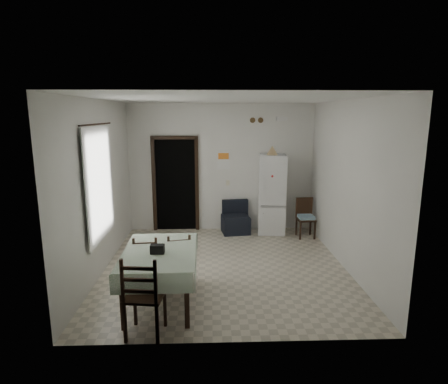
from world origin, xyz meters
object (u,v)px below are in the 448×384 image
navy_seat (236,217)px  dining_chair_far_right (178,259)px  fridge (272,194)px  dining_chair_near_head (145,295)px  dining_table (161,277)px  dining_chair_far_left (147,262)px  corner_chair (306,218)px

navy_seat → dining_chair_far_right: (-1.07, -2.62, 0.07)m
fridge → dining_chair_near_head: 4.54m
dining_table → dining_chair_far_left: dining_chair_far_left is taller
dining_chair_far_left → corner_chair: bearing=-146.1°
fridge → dining_table: fridge is taller
fridge → dining_chair_near_head: fridge is taller
corner_chair → dining_chair_far_left: bearing=-144.8°
corner_chair → fridge: bearing=149.6°
navy_seat → dining_table: dining_table is taller
corner_chair → dining_chair_near_head: 4.61m
dining_chair_far_right → dining_table: bearing=58.5°
dining_table → dining_chair_far_right: bearing=69.4°
dining_table → dining_chair_far_right: (0.20, 0.57, 0.04)m
fridge → dining_chair_far_left: bearing=-123.5°
navy_seat → dining_chair_far_left: (-1.54, -2.74, 0.08)m
dining_chair_far_right → dining_chair_near_head: 1.39m
dining_chair_far_left → fridge: bearing=-134.5°
dining_table → corner_chair: bearing=44.1°
dining_chair_far_right → dining_chair_near_head: size_ratio=0.82×
corner_chair → dining_chair_near_head: (-2.87, -3.60, 0.10)m
corner_chair → dining_chair_far_left: size_ratio=0.98×
dining_chair_far_right → dining_chair_far_left: bearing=1.8°
dining_chair_far_right → fridge: bearing=-137.8°
navy_seat → dining_chair_far_right: dining_chair_far_right is taller
corner_chair → dining_chair_near_head: bearing=-131.2°
navy_seat → dining_chair_near_head: (-1.36, -3.97, 0.16)m
dining_chair_near_head → fridge: bearing=-112.0°
navy_seat → dining_chair_far_right: bearing=-119.8°
corner_chair → navy_seat: bearing=163.6°
navy_seat → dining_chair_far_left: size_ratio=0.83×
navy_seat → corner_chair: bearing=-21.3°
navy_seat → dining_chair_near_head: 4.20m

